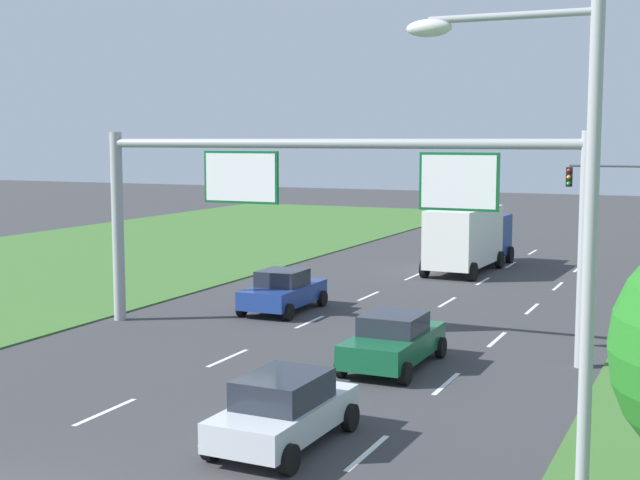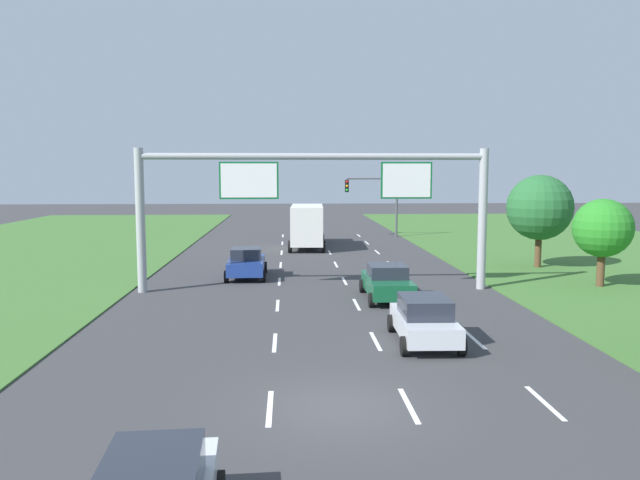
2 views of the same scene
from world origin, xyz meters
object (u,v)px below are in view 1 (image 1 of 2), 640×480
at_px(car_far_ahead, 284,409).
at_px(box_truck, 469,236).
at_px(car_lead_silver, 393,341).
at_px(traffic_light_mast, 616,191).
at_px(car_mid_lane, 283,291).
at_px(street_lamp, 559,268).
at_px(sign_gantry, 327,196).

distance_m(car_far_ahead, box_truck, 27.63).
bearing_deg(car_lead_silver, car_far_ahead, -89.39).
bearing_deg(box_truck, car_lead_silver, -79.00).
bearing_deg(car_far_ahead, traffic_light_mast, 86.21).
bearing_deg(car_mid_lane, box_truck, 73.68).
bearing_deg(car_lead_silver, street_lamp, -61.93).
xyz_separation_m(box_truck, traffic_light_mast, (6.34, 7.34, 2.09)).
distance_m(car_far_ahead, traffic_light_mast, 35.05).
distance_m(car_lead_silver, traffic_light_mast, 27.72).
relative_size(sign_gantry, traffic_light_mast, 3.08).
bearing_deg(street_lamp, car_far_ahead, 141.82).
height_order(box_truck, sign_gantry, sign_gantry).
relative_size(box_truck, traffic_light_mast, 1.49).
bearing_deg(car_lead_silver, box_truck, 98.57).
distance_m(car_mid_lane, traffic_light_mast, 23.52).
relative_size(car_mid_lane, traffic_light_mast, 0.76).
bearing_deg(car_far_ahead, sign_gantry, 110.08).
xyz_separation_m(car_mid_lane, traffic_light_mast, (10.14, 21.00, 3.06)).
xyz_separation_m(car_far_ahead, sign_gantry, (-3.28, 9.72, 4.05)).
bearing_deg(sign_gantry, car_far_ahead, -71.34).
distance_m(car_lead_silver, car_mid_lane, 9.36).
bearing_deg(traffic_light_mast, car_mid_lane, -115.78).
height_order(box_truck, street_lamp, street_lamp).
bearing_deg(box_truck, car_mid_lane, -103.30).
bearing_deg(car_mid_lane, sign_gantry, -48.36).
height_order(sign_gantry, street_lamp, street_lamp).
bearing_deg(street_lamp, car_mid_lane, 125.71).
bearing_deg(sign_gantry, car_mid_lane, 132.40).
bearing_deg(car_far_ahead, car_mid_lane, 118.30).
xyz_separation_m(car_far_ahead, street_lamp, (6.71, -5.28, 4.26)).
xyz_separation_m(car_mid_lane, street_lamp, (13.69, -19.05, 4.27)).
bearing_deg(traffic_light_mast, street_lamp, -84.94).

